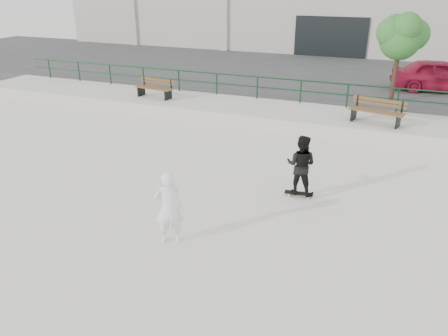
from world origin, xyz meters
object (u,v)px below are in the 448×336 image
at_px(bench_right, 377,111).
at_px(skateboard, 299,194).
at_px(standing_skater, 301,165).
at_px(bench_left, 155,88).
at_px(tree, 402,35).
at_px(seated_skater, 169,208).
at_px(red_car, 440,75).

height_order(bench_right, skateboard, bench_right).
bearing_deg(standing_skater, bench_right, -100.63).
relative_size(bench_right, skateboard, 2.62).
relative_size(bench_right, standing_skater, 1.24).
height_order(bench_left, skateboard, bench_left).
height_order(tree, skateboard, tree).
bearing_deg(bench_left, standing_skater, -30.94).
relative_size(skateboard, standing_skater, 0.47).
bearing_deg(bench_right, standing_skater, -91.63).
distance_m(standing_skater, seated_skater, 4.01).
height_order(red_car, seated_skater, red_car).
relative_size(red_car, skateboard, 5.61).
height_order(bench_right, red_car, red_car).
bearing_deg(standing_skater, seated_skater, 59.71).
relative_size(red_car, seated_skater, 2.58).
relative_size(bench_left, skateboard, 2.39).
distance_m(red_car, skateboard, 13.35).
xyz_separation_m(bench_left, bench_right, (9.77, -0.30, 0.04)).
bearing_deg(bench_left, red_car, 34.21).
bearing_deg(standing_skater, bench_left, -34.71).
relative_size(bench_left, standing_skater, 1.13).
bearing_deg(tree, bench_left, -161.95).
distance_m(red_car, standing_skater, 13.30).
relative_size(tree, red_car, 0.86).
distance_m(bench_right, red_car, 7.03).
distance_m(tree, seated_skater, 13.94).
distance_m(bench_left, tree, 10.99).
bearing_deg(skateboard, bench_right, 70.25).
xyz_separation_m(bench_right, seated_skater, (-3.69, -9.47, -0.09)).
bearing_deg(bench_left, tree, 24.83).
distance_m(bench_right, seated_skater, 10.16).
bearing_deg(bench_right, bench_left, -169.73).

